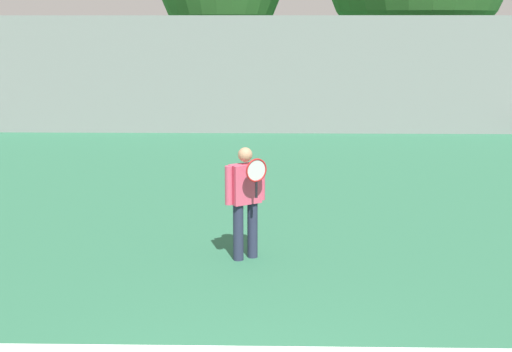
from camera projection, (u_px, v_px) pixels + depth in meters
tennis_player at (246, 196)px, 9.51m from camera, size 0.55×0.53×1.53m
back_fence at (268, 75)px, 20.29m from camera, size 34.97×0.06×3.34m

